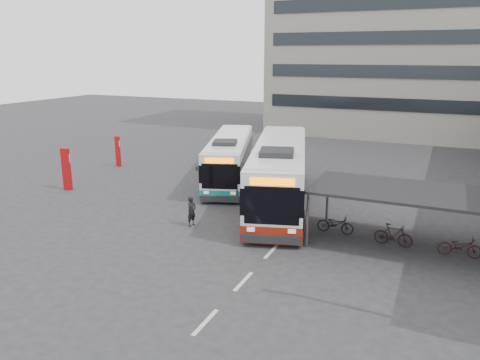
% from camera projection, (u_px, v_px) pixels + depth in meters
% --- Properties ---
extents(ground, '(120.00, 120.00, 0.00)m').
position_uv_depth(ground, '(219.00, 242.00, 21.01)').
color(ground, '#28282B').
rests_on(ground, ground).
extents(bike_shelter, '(10.00, 4.00, 2.54)m').
position_uv_depth(bike_shelter, '(428.00, 213.00, 19.91)').
color(bike_shelter, '#595B60').
rests_on(bike_shelter, ground).
extents(office_block, '(30.00, 15.00, 25.00)m').
position_uv_depth(office_block, '(430.00, 10.00, 47.13)').
color(office_block, gray).
rests_on(office_block, ground).
extents(road_markings, '(0.15, 7.60, 0.01)m').
position_uv_depth(road_markings, '(243.00, 281.00, 17.39)').
color(road_markings, beige).
rests_on(road_markings, ground).
extents(bus_main, '(6.20, 12.92, 3.75)m').
position_uv_depth(bus_main, '(279.00, 174.00, 25.94)').
color(bus_main, white).
rests_on(bus_main, ground).
extents(bus_teal, '(5.71, 10.90, 3.17)m').
position_uv_depth(bus_teal, '(230.00, 159.00, 30.95)').
color(bus_teal, white).
rests_on(bus_teal, ground).
extents(pedestrian, '(0.47, 0.61, 1.50)m').
position_uv_depth(pedestrian, '(192.00, 211.00, 22.85)').
color(pedestrian, black).
rests_on(pedestrian, ground).
extents(sign_totem_mid, '(0.56, 0.32, 2.64)m').
position_uv_depth(sign_totem_mid, '(66.00, 169.00, 28.76)').
color(sign_totem_mid, '#A30A0E').
rests_on(sign_totem_mid, ground).
extents(sign_totem_north, '(0.49, 0.26, 2.28)m').
position_uv_depth(sign_totem_north, '(118.00, 151.00, 34.96)').
color(sign_totem_north, '#A30A0E').
rests_on(sign_totem_north, ground).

